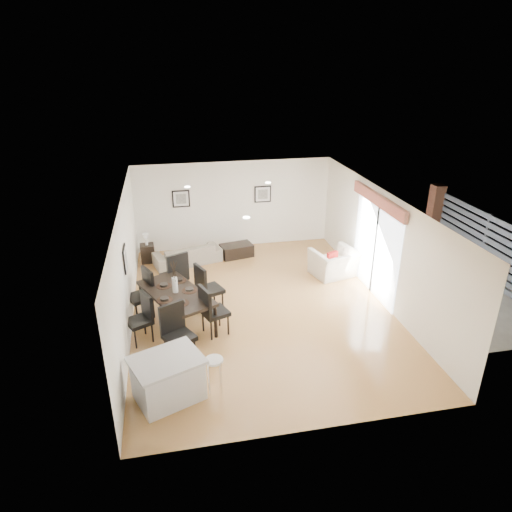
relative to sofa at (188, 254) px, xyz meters
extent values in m
plane|color=#BA7D4C|center=(1.55, -2.94, -0.28)|extent=(8.00, 8.00, 0.00)
cube|color=white|center=(1.55, 1.06, 1.07)|extent=(6.00, 0.04, 2.70)
cube|color=white|center=(1.55, -6.94, 1.07)|extent=(6.00, 0.04, 2.70)
cube|color=white|center=(-1.45, -2.94, 1.07)|extent=(0.04, 8.00, 2.70)
cube|color=white|center=(4.55, -2.94, 1.07)|extent=(0.04, 8.00, 2.70)
cube|color=white|center=(1.55, -2.94, 2.42)|extent=(6.00, 8.00, 0.02)
imported|color=gray|center=(0.00, 0.00, 0.00)|extent=(2.06, 1.24, 0.56)
imported|color=silver|center=(3.89, -1.60, 0.09)|extent=(1.35, 1.24, 0.74)
imported|color=#395B27|center=(7.41, -2.88, 0.07)|extent=(0.81, 0.77, 0.71)
imported|color=#395B27|center=(6.95, -1.96, 0.04)|extent=(0.48, 0.48, 0.64)
cube|color=black|center=(-0.43, -3.30, 0.52)|extent=(1.75, 2.24, 0.07)
cylinder|color=black|center=(-0.43, -4.33, 0.10)|extent=(0.08, 0.08, 0.77)
cylinder|color=black|center=(-1.22, -2.63, 0.10)|extent=(0.08, 0.08, 0.77)
cylinder|color=black|center=(0.36, -3.96, 0.10)|extent=(0.08, 0.08, 0.77)
cylinder|color=black|center=(-0.43, -2.27, 0.10)|extent=(0.08, 0.08, 0.77)
cube|color=black|center=(-1.23, -3.80, 0.20)|extent=(0.65, 0.65, 0.08)
cube|color=black|center=(-1.04, -3.71, 0.51)|extent=(0.27, 0.46, 0.58)
cylinder|color=black|center=(-1.48, -3.71, -0.06)|extent=(0.04, 0.04, 0.44)
cylinder|color=black|center=(-1.14, -3.55, -0.06)|extent=(0.04, 0.04, 0.44)
cylinder|color=black|center=(-1.32, -4.05, -0.06)|extent=(0.04, 0.04, 0.44)
cylinder|color=black|center=(-0.98, -3.89, -0.06)|extent=(0.04, 0.04, 0.44)
cube|color=black|center=(-1.23, -2.80, 0.24)|extent=(0.70, 0.70, 0.09)
cube|color=black|center=(-1.03, -2.70, 0.57)|extent=(0.29, 0.50, 0.62)
cylinder|color=black|center=(-1.51, -2.70, -0.04)|extent=(0.04, 0.04, 0.48)
cylinder|color=black|center=(-1.14, -2.52, -0.04)|extent=(0.04, 0.04, 0.48)
cylinder|color=black|center=(-1.33, -3.07, -0.04)|extent=(0.04, 0.04, 0.48)
cylinder|color=black|center=(-0.96, -2.89, -0.04)|extent=(0.04, 0.04, 0.48)
cube|color=black|center=(0.37, -3.80, 0.24)|extent=(0.67, 0.67, 0.09)
cube|color=black|center=(0.16, -3.88, 0.56)|extent=(0.24, 0.51, 0.62)
cylinder|color=black|center=(0.63, -3.92, -0.05)|extent=(0.04, 0.04, 0.47)
cylinder|color=black|center=(0.25, -4.06, -0.05)|extent=(0.04, 0.04, 0.47)
cylinder|color=black|center=(0.49, -3.54, -0.05)|extent=(0.04, 0.04, 0.47)
cylinder|color=black|center=(0.11, -3.68, -0.05)|extent=(0.04, 0.04, 0.47)
cube|color=black|center=(0.37, -2.80, 0.26)|extent=(0.70, 0.70, 0.09)
cube|color=black|center=(0.15, -2.88, 0.60)|extent=(0.26, 0.53, 0.64)
cylinder|color=black|center=(0.64, -2.92, -0.04)|extent=(0.04, 0.04, 0.49)
cylinder|color=black|center=(0.25, -3.07, -0.04)|extent=(0.04, 0.04, 0.49)
cylinder|color=black|center=(0.49, -2.52, -0.04)|extent=(0.04, 0.04, 0.49)
cylinder|color=black|center=(0.10, -2.68, -0.04)|extent=(0.04, 0.04, 0.49)
cube|color=black|center=(-0.43, -4.63, 0.25)|extent=(0.73, 0.73, 0.09)
cube|color=black|center=(-0.54, -4.43, 0.59)|extent=(0.50, 0.31, 0.64)
cylinder|color=black|center=(-0.52, -4.92, -0.04)|extent=(0.04, 0.04, 0.49)
cylinder|color=black|center=(-0.72, -4.55, -0.04)|extent=(0.04, 0.04, 0.49)
cylinder|color=black|center=(-0.15, -4.72, -0.04)|extent=(0.04, 0.04, 0.49)
cylinder|color=black|center=(-0.35, -4.35, -0.04)|extent=(0.04, 0.04, 0.49)
cube|color=black|center=(-0.43, -1.96, 0.28)|extent=(0.74, 0.74, 0.10)
cube|color=black|center=(-0.33, -2.19, 0.63)|extent=(0.54, 0.30, 0.67)
cylinder|color=black|center=(-0.32, -1.67, -0.03)|extent=(0.04, 0.04, 0.51)
cylinder|color=black|center=(-0.14, -2.07, -0.03)|extent=(0.04, 0.04, 0.51)
cylinder|color=black|center=(-0.72, -1.86, -0.03)|extent=(0.04, 0.04, 0.51)
cylinder|color=black|center=(-0.54, -2.25, -0.03)|extent=(0.04, 0.04, 0.51)
cylinder|color=white|center=(-0.43, -3.30, 0.73)|extent=(0.12, 0.12, 0.35)
cylinder|color=#321E16|center=(-0.13, -3.30, 0.56)|extent=(0.34, 0.34, 0.01)
cylinder|color=black|center=(-0.13, -3.30, 0.59)|extent=(0.18, 0.18, 0.05)
cylinder|color=#321E16|center=(-0.34, -2.77, 0.56)|extent=(0.34, 0.34, 0.01)
cylinder|color=black|center=(-0.34, -2.77, 0.59)|extent=(0.18, 0.18, 0.05)
cylinder|color=#321E16|center=(-0.68, -2.97, 0.56)|extent=(0.34, 0.34, 0.01)
cylinder|color=black|center=(-0.68, -2.97, 0.59)|extent=(0.18, 0.18, 0.05)
cylinder|color=#321E16|center=(-0.68, -3.62, 0.56)|extent=(0.34, 0.34, 0.01)
cylinder|color=black|center=(-0.68, -3.62, 0.59)|extent=(0.18, 0.18, 0.05)
cylinder|color=#321E16|center=(-0.34, -3.82, 0.56)|extent=(0.34, 0.34, 0.01)
cylinder|color=black|center=(-0.34, -3.82, 0.59)|extent=(0.18, 0.18, 0.05)
cube|color=black|center=(1.47, 0.21, -0.09)|extent=(1.03, 0.74, 0.37)
cube|color=black|center=(-1.15, 0.33, -0.02)|extent=(0.42, 0.42, 0.53)
cylinder|color=white|center=(-1.15, 0.33, 0.33)|extent=(0.08, 0.08, 0.15)
cone|color=beige|center=(-1.15, 0.33, 0.50)|extent=(0.18, 0.18, 0.20)
cube|color=maroon|center=(3.78, -1.71, 0.31)|extent=(0.34, 0.22, 0.33)
cube|color=silver|center=(-0.68, -5.69, 0.11)|extent=(1.32, 1.17, 0.77)
cube|color=silver|center=(-0.68, -5.69, 0.52)|extent=(1.44, 1.29, 0.05)
cylinder|color=white|center=(0.14, -5.69, 0.40)|extent=(0.32, 0.32, 0.05)
cylinder|color=silver|center=(0.24, -5.59, 0.06)|extent=(0.02, 0.02, 0.68)
cylinder|color=silver|center=(0.03, -5.59, 0.06)|extent=(0.02, 0.02, 0.68)
cylinder|color=silver|center=(0.03, -5.80, 0.06)|extent=(0.02, 0.02, 0.68)
cylinder|color=silver|center=(0.24, -5.80, 0.06)|extent=(0.02, 0.02, 0.68)
cube|color=black|center=(-0.05, 1.03, 1.37)|extent=(0.52, 0.03, 0.52)
cube|color=white|center=(-0.05, 1.03, 1.37)|extent=(0.44, 0.04, 0.44)
cube|color=#53534E|center=(-0.05, 1.03, 1.37)|extent=(0.30, 0.04, 0.30)
cube|color=black|center=(2.45, 1.03, 1.37)|extent=(0.52, 0.03, 0.52)
cube|color=white|center=(2.45, 1.03, 1.37)|extent=(0.44, 0.04, 0.44)
cube|color=#53534E|center=(2.45, 1.03, 1.37)|extent=(0.30, 0.04, 0.30)
cube|color=black|center=(-1.42, -3.14, 1.37)|extent=(0.03, 0.52, 0.52)
cube|color=white|center=(-1.42, -3.14, 1.37)|extent=(0.04, 0.44, 0.44)
cube|color=#53534E|center=(-1.42, -3.14, 1.37)|extent=(0.04, 0.30, 0.30)
cube|color=white|center=(4.53, -2.64, 0.84)|extent=(0.02, 2.40, 2.25)
cube|color=black|center=(4.51, -2.64, 0.84)|extent=(0.03, 0.05, 2.25)
cube|color=black|center=(4.51, -2.64, 1.99)|extent=(0.03, 2.50, 0.05)
cube|color=maroon|center=(4.47, -2.64, 2.15)|extent=(0.10, 2.70, 0.28)
plane|color=gray|center=(6.55, -2.64, -0.28)|extent=(6.00, 6.00, 0.00)
cube|color=#28292B|center=(7.75, -2.64, 0.62)|extent=(0.08, 5.50, 1.80)
cube|color=brown|center=(7.60, -0.24, 0.72)|extent=(0.35, 0.35, 2.00)
camera|label=1|loc=(-0.43, -12.28, 5.32)|focal=32.00mm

